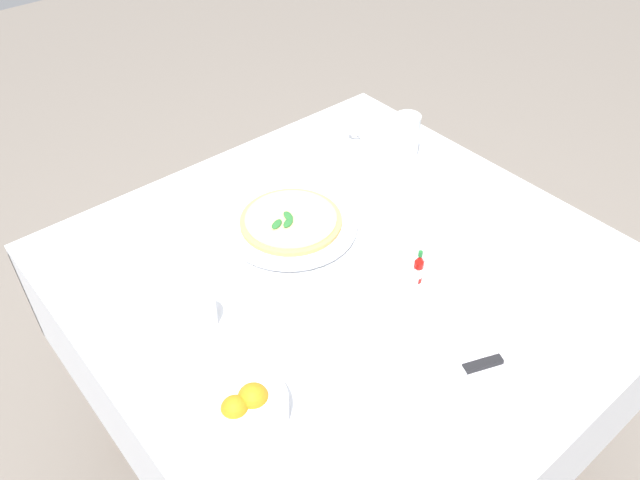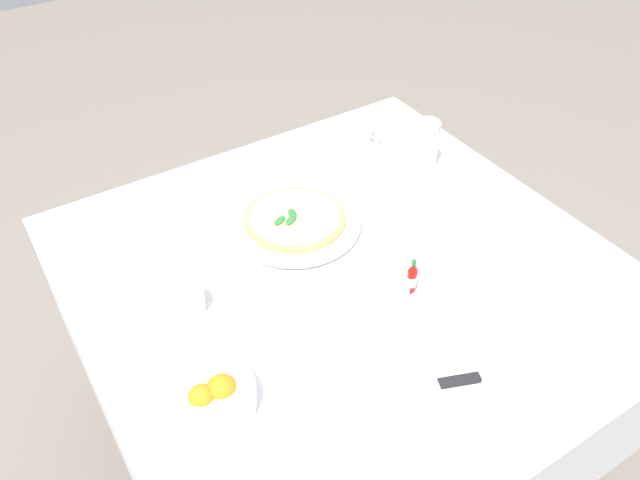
{
  "view_description": "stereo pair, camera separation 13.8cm",
  "coord_description": "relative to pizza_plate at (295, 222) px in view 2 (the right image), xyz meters",
  "views": [
    {
      "loc": [
        0.68,
        0.7,
        1.67
      ],
      "look_at": [
        0.01,
        -0.09,
        0.76
      ],
      "focal_mm": 35.36,
      "sensor_mm": 36.0,
      "label": 1
    },
    {
      "loc": [
        0.57,
        0.79,
        1.67
      ],
      "look_at": [
        0.01,
        -0.09,
        0.76
      ],
      "focal_mm": 35.36,
      "sensor_mm": 36.0,
      "label": 2
    }
  ],
  "objects": [
    {
      "name": "ground_plane",
      "position": [
        -0.02,
        0.18,
        -0.75
      ],
      "size": [
        8.0,
        8.0,
        0.0
      ],
      "primitive_type": "plane",
      "color": "slate"
    },
    {
      "name": "dining_table",
      "position": [
        -0.02,
        0.18,
        -0.14
      ],
      "size": [
        1.09,
        1.09,
        0.74
      ],
      "color": "white",
      "rests_on": "ground_plane"
    },
    {
      "name": "pizza_plate",
      "position": [
        0.0,
        0.0,
        0.0
      ],
      "size": [
        0.3,
        0.3,
        0.02
      ],
      "color": "white",
      "rests_on": "dining_table"
    },
    {
      "name": "pizza",
      "position": [
        0.0,
        0.0,
        0.01
      ],
      "size": [
        0.23,
        0.23,
        0.02
      ],
      "color": "#DBAD60",
      "rests_on": "pizza_plate"
    },
    {
      "name": "coffee_cup_far_right",
      "position": [
        -0.33,
        -0.22,
        0.02
      ],
      "size": [
        0.13,
        0.13,
        0.06
      ],
      "color": "white",
      "rests_on": "dining_table"
    },
    {
      "name": "coffee_cup_far_left",
      "position": [
        0.32,
        0.11,
        0.02
      ],
      "size": [
        0.13,
        0.13,
        0.06
      ],
      "color": "white",
      "rests_on": "dining_table"
    },
    {
      "name": "water_glass_back_corner",
      "position": [
        -0.41,
        -0.04,
        0.04
      ],
      "size": [
        0.07,
        0.07,
        0.12
      ],
      "color": "white",
      "rests_on": "dining_table"
    },
    {
      "name": "napkin_folded",
      "position": [
        0.03,
        0.52,
        -0.0
      ],
      "size": [
        0.25,
        0.19,
        0.02
      ],
      "rotation": [
        0.0,
        0.0,
        -0.33
      ],
      "color": "white",
      "rests_on": "dining_table"
    },
    {
      "name": "dinner_knife",
      "position": [
        0.03,
        0.52,
        0.01
      ],
      "size": [
        0.19,
        0.09,
        0.01
      ],
      "rotation": [
        0.0,
        0.0,
        -0.37
      ],
      "color": "silver",
      "rests_on": "napkin_folded"
    },
    {
      "name": "citrus_bowl",
      "position": [
        0.36,
        0.34,
        0.01
      ],
      "size": [
        0.15,
        0.15,
        0.06
      ],
      "color": "white",
      "rests_on": "dining_table"
    },
    {
      "name": "hot_sauce_bottle",
      "position": [
        -0.1,
        0.3,
        0.02
      ],
      "size": [
        0.02,
        0.02,
        0.08
      ],
      "color": "#B7140F",
      "rests_on": "dining_table"
    },
    {
      "name": "salt_shaker",
      "position": [
        -0.07,
        0.31,
        0.01
      ],
      "size": [
        0.03,
        0.03,
        0.06
      ],
      "color": "white",
      "rests_on": "dining_table"
    },
    {
      "name": "pepper_shaker",
      "position": [
        -0.12,
        0.29,
        0.01
      ],
      "size": [
        0.03,
        0.03,
        0.06
      ],
      "color": "white",
      "rests_on": "dining_table"
    },
    {
      "name": "menu_card",
      "position": [
        -0.3,
        0.31,
        0.02
      ],
      "size": [
        0.09,
        0.04,
        0.06
      ],
      "rotation": [
        0.0,
        0.0,
        5.9
      ],
      "color": "white",
      "rests_on": "dining_table"
    }
  ]
}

